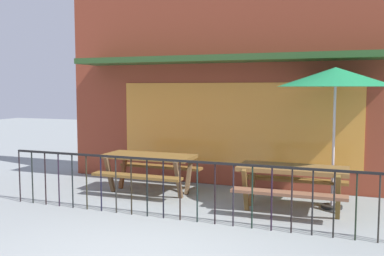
{
  "coord_description": "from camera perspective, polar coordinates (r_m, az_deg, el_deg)",
  "views": [
    {
      "loc": [
        2.45,
        -4.46,
        2.09
      ],
      "look_at": [
        -0.09,
        2.23,
        1.44
      ],
      "focal_mm": 41.11,
      "sensor_mm": 36.0,
      "label": 1
    }
  ],
  "objects": [
    {
      "name": "patio_fence_front",
      "position": [
        6.9,
        -0.45,
        -6.7
      ],
      "size": [
        6.68,
        0.04,
        0.97
      ],
      "color": "black",
      "rests_on": "ground"
    },
    {
      "name": "patio_umbrella",
      "position": [
        7.89,
        18.12,
        6.21
      ],
      "size": [
        1.95,
        1.95,
        2.44
      ],
      "color": "black",
      "rests_on": "ground"
    },
    {
      "name": "picnic_table_left",
      "position": [
        8.78,
        -5.58,
        -4.5
      ],
      "size": [
        1.81,
        1.37,
        0.79
      ],
      "color": "brown",
      "rests_on": "ground"
    },
    {
      "name": "picnic_table_right",
      "position": [
        7.6,
        12.91,
        -6.13
      ],
      "size": [
        1.83,
        1.4,
        0.79
      ],
      "color": "brown",
      "rests_on": "ground"
    },
    {
      "name": "pub_storefront",
      "position": [
        9.51,
        5.94,
        6.62
      ],
      "size": [
        7.93,
        1.4,
        4.66
      ],
      "color": "#522A1F",
      "rests_on": "ground"
    }
  ]
}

